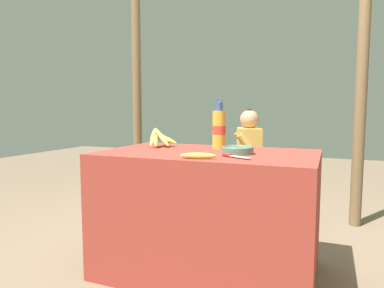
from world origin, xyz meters
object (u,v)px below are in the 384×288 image
at_px(loose_banana_front, 198,156).
at_px(knife, 232,156).
at_px(support_post_far, 362,78).
at_px(water_bottle, 219,129).
at_px(wooden_bench, 228,182).
at_px(seated_vendor, 244,157).
at_px(support_post_near, 137,85).
at_px(banana_bunch_green, 196,166).
at_px(banana_bunch_ripe, 160,138).
at_px(serving_bowl, 237,150).

height_order(loose_banana_front, knife, loose_banana_front).
bearing_deg(support_post_far, water_bottle, -128.06).
height_order(loose_banana_front, wooden_bench, loose_banana_front).
bearing_deg(seated_vendor, support_post_near, -30.84).
bearing_deg(seated_vendor, banana_bunch_green, -25.24).
bearing_deg(banana_bunch_ripe, serving_bowl, -16.37).
xyz_separation_m(banana_bunch_ripe, knife, (0.63, -0.35, -0.05)).
bearing_deg(banana_bunch_green, water_bottle, -60.45).
relative_size(loose_banana_front, seated_vendor, 0.19).
height_order(banana_bunch_ripe, support_post_far, support_post_far).
height_order(wooden_bench, banana_bunch_green, banana_bunch_green).
distance_m(loose_banana_front, support_post_near, 2.26).
bearing_deg(support_post_far, wooden_bench, -169.65).
xyz_separation_m(seated_vendor, support_post_near, (-1.31, 0.26, 0.72)).
xyz_separation_m(serving_bowl, knife, (0.02, -0.17, -0.01)).
distance_m(knife, wooden_bench, 1.49).
bearing_deg(seated_vendor, loose_banana_front, 74.09).
relative_size(seated_vendor, support_post_near, 0.40).
xyz_separation_m(loose_banana_front, support_post_near, (-1.40, 1.69, 0.53)).
bearing_deg(water_bottle, seated_vendor, 93.28).
distance_m(support_post_near, support_post_far, 2.29).
bearing_deg(loose_banana_front, seated_vendor, 93.76).
relative_size(banana_bunch_ripe, support_post_far, 0.11).
xyz_separation_m(banana_bunch_ripe, seated_vendor, (0.38, 0.96, -0.24)).
height_order(water_bottle, banana_bunch_green, water_bottle).
relative_size(support_post_near, support_post_far, 1.00).
distance_m(serving_bowl, loose_banana_front, 0.32).
distance_m(loose_banana_front, banana_bunch_green, 1.63).
bearing_deg(knife, serving_bowl, 121.54).
xyz_separation_m(banana_bunch_ripe, banana_bunch_green, (-0.12, 1.01, -0.37)).
distance_m(water_bottle, wooden_bench, 1.16).
distance_m(banana_bunch_ripe, serving_bowl, 0.64).
bearing_deg(serving_bowl, knife, -84.81).
bearing_deg(banana_bunch_ripe, support_post_far, 41.70).
relative_size(seated_vendor, support_post_far, 0.40).
xyz_separation_m(loose_banana_front, banana_bunch_green, (-0.60, 1.48, -0.32)).
distance_m(serving_bowl, support_post_near, 2.15).
height_order(knife, wooden_bench, knife).
relative_size(water_bottle, support_post_near, 0.13).
bearing_deg(support_post_far, banana_bunch_green, -172.04).
height_order(water_bottle, wooden_bench, water_bottle).
bearing_deg(banana_bunch_ripe, knife, -29.03).
relative_size(loose_banana_front, banana_bunch_green, 0.70).
xyz_separation_m(loose_banana_front, knife, (0.16, 0.12, -0.01)).
distance_m(banana_bunch_green, support_post_near, 1.19).
distance_m(serving_bowl, wooden_bench, 1.34).
bearing_deg(support_post_near, water_bottle, -41.27).
relative_size(banana_bunch_ripe, knife, 1.62).
distance_m(water_bottle, knife, 0.44).
bearing_deg(banana_bunch_green, seated_vendor, -5.57).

